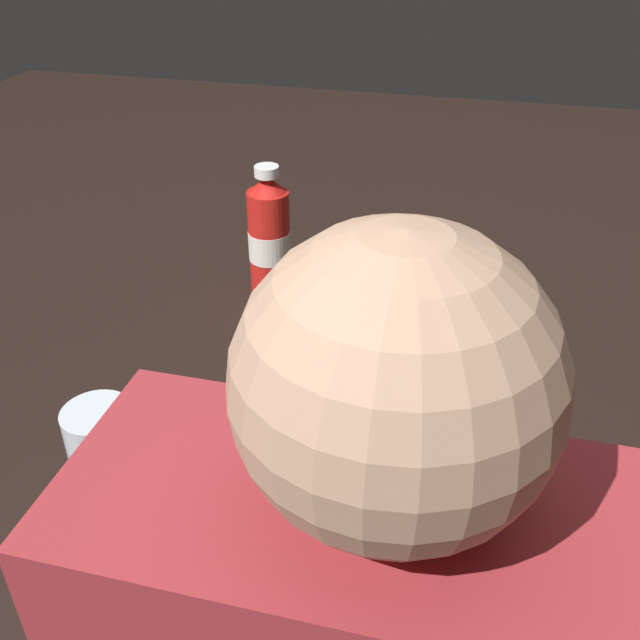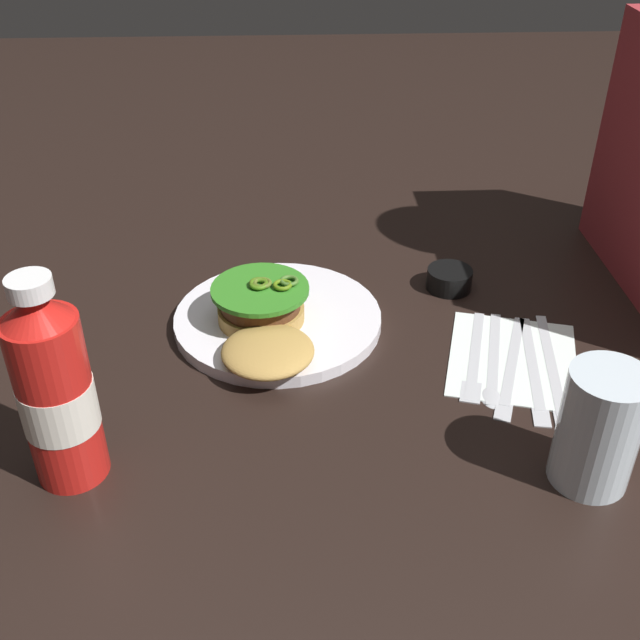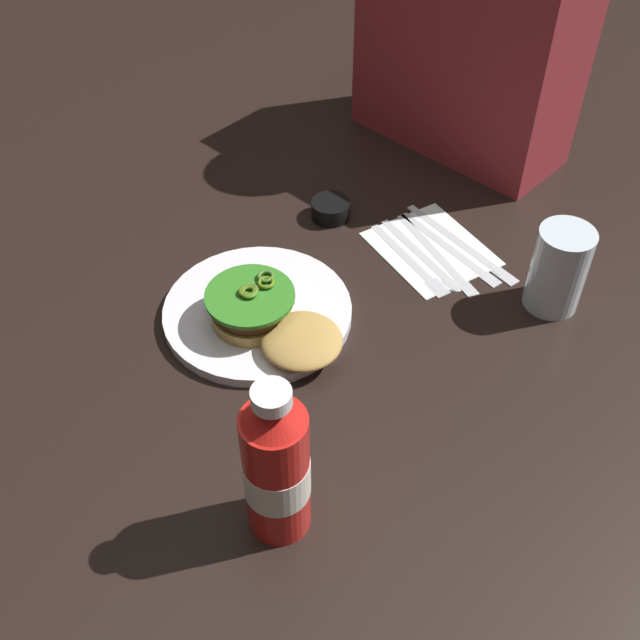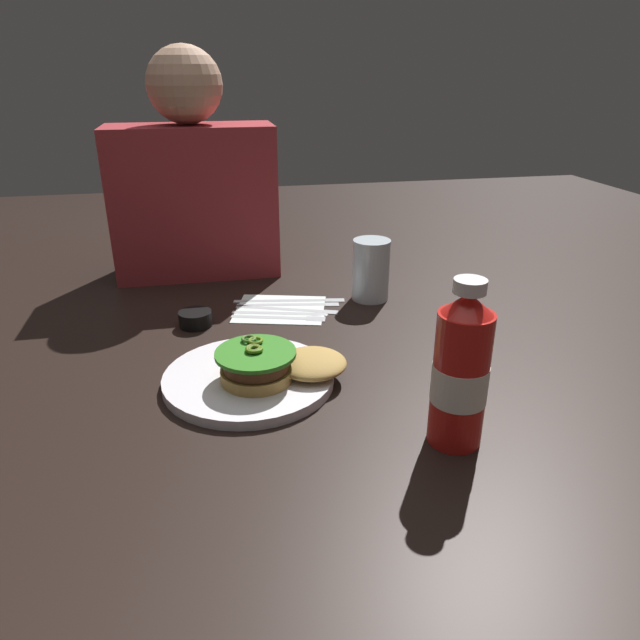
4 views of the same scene
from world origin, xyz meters
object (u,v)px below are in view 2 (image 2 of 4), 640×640
at_px(burger_sandwich, 263,320).
at_px(condiment_cup, 449,279).
at_px(steak_knife, 555,376).
at_px(spoon_utensil, 493,369).
at_px(table_knife, 535,372).
at_px(ketchup_bottle, 56,392).
at_px(dinner_plate, 278,319).
at_px(fork_utensil, 474,361).
at_px(napkin, 513,358).
at_px(water_glass, 599,428).
at_px(butter_knife, 511,369).

height_order(burger_sandwich, condiment_cup, burger_sandwich).
bearing_deg(steak_knife, spoon_utensil, -104.06).
height_order(burger_sandwich, table_knife, burger_sandwich).
xyz_separation_m(ketchup_bottle, steak_knife, (-0.12, 0.51, -0.09)).
xyz_separation_m(dinner_plate, fork_utensil, (0.09, 0.23, -0.00)).
relative_size(dinner_plate, table_knife, 1.26).
bearing_deg(steak_knife, ketchup_bottle, -76.93).
xyz_separation_m(spoon_utensil, steak_knife, (0.02, 0.07, -0.00)).
relative_size(napkin, fork_utensil, 0.96).
height_order(napkin, steak_knife, steak_knife).
distance_m(water_glass, napkin, 0.20).
bearing_deg(water_glass, napkin, -173.30).
distance_m(water_glass, fork_utensil, 0.20).
bearing_deg(dinner_plate, condiment_cup, 108.52).
xyz_separation_m(dinner_plate, burger_sandwich, (0.04, -0.02, 0.03)).
bearing_deg(fork_utensil, ketchup_bottle, -70.47).
xyz_separation_m(burger_sandwich, butter_knife, (0.07, 0.28, -0.03)).
xyz_separation_m(condiment_cup, fork_utensil, (0.17, -0.00, -0.01)).
bearing_deg(butter_knife, ketchup_bottle, -74.02).
height_order(butter_knife, table_knife, same).
bearing_deg(condiment_cup, dinner_plate, -71.48).
bearing_deg(condiment_cup, ketchup_bottle, -53.19).
height_order(dinner_plate, napkin, dinner_plate).
distance_m(ketchup_bottle, water_glass, 0.49).
height_order(napkin, table_knife, table_knife).
relative_size(burger_sandwich, napkin, 1.15).
bearing_deg(steak_knife, table_knife, -109.48).
xyz_separation_m(spoon_utensil, table_knife, (0.01, 0.04, -0.00)).
xyz_separation_m(water_glass, steak_knife, (-0.15, 0.01, -0.06)).
bearing_deg(ketchup_bottle, fork_utensil, 109.53).
bearing_deg(steak_knife, burger_sandwich, -104.27).
xyz_separation_m(ketchup_bottle, condiment_cup, (-0.32, 0.42, -0.08)).
height_order(condiment_cup, butter_knife, condiment_cup).
bearing_deg(water_glass, ketchup_bottle, -93.73).
height_order(dinner_plate, water_glass, water_glass).
distance_m(napkin, fork_utensil, 0.05).
height_order(ketchup_bottle, fork_utensil, ketchup_bottle).
bearing_deg(table_knife, fork_utensil, -111.64).
relative_size(dinner_plate, butter_knife, 1.31).
height_order(condiment_cup, napkin, condiment_cup).
bearing_deg(condiment_cup, fork_utensil, -0.68).
xyz_separation_m(napkin, butter_knife, (0.02, -0.01, 0.00)).
height_order(napkin, spoon_utensil, spoon_utensil).
relative_size(dinner_plate, condiment_cup, 4.26).
distance_m(burger_sandwich, table_knife, 0.32).
distance_m(condiment_cup, napkin, 0.17).
bearing_deg(butter_knife, dinner_plate, -112.59).
distance_m(dinner_plate, fork_utensil, 0.24).
distance_m(ketchup_bottle, fork_utensil, 0.46).
bearing_deg(ketchup_bottle, burger_sandwich, 137.96).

